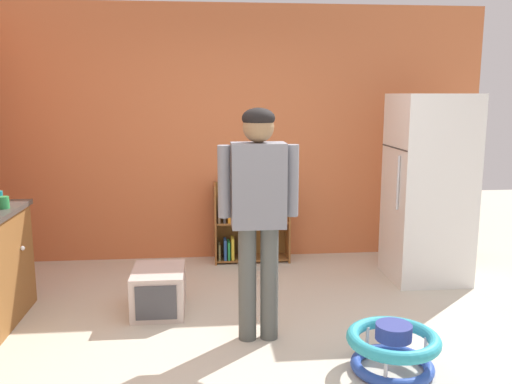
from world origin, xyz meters
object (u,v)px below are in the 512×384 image
bookshelf (247,227)px  standing_person (258,202)px  baby_walker (393,348)px  pet_carrier (159,290)px  refrigerator (428,188)px  green_cup (4,203)px

bookshelf → standing_person: size_ratio=0.50×
baby_walker → pet_carrier: (-1.59, 1.13, 0.02)m
refrigerator → pet_carrier: 2.68m
refrigerator → green_cup: 3.73m
pet_carrier → green_cup: bearing=-178.8°
refrigerator → bookshelf: 1.91m
standing_person → pet_carrier: size_ratio=3.05×
bookshelf → green_cup: bearing=-145.7°
baby_walker → pet_carrier: bearing=144.5°
standing_person → pet_carrier: 1.28m
bookshelf → baby_walker: size_ratio=1.41×
baby_walker → pet_carrier: 1.95m
green_cup → bookshelf: bearing=34.3°
refrigerator → green_cup: bearing=-170.4°
baby_walker → green_cup: 3.07m
refrigerator → baby_walker: bearing=-118.1°
bookshelf → baby_walker: bearing=-72.9°
bookshelf → green_cup: (-1.99, -1.36, 0.58)m
refrigerator → pet_carrier: (-2.51, -0.60, -0.71)m
baby_walker → green_cup: green_cup is taller
standing_person → baby_walker: standing_person is taller
standing_person → green_cup: 2.01m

